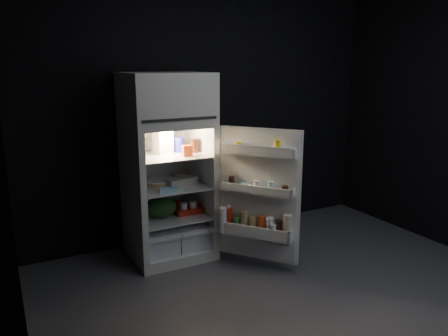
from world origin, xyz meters
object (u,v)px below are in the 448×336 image
refrigerator (167,161)px  egg_carton (182,182)px  yogurt_tray (189,210)px  milk_jug (163,141)px  fridge_door (258,198)px

refrigerator → egg_carton: 0.25m
yogurt_tray → milk_jug: bearing=151.6°
egg_carton → yogurt_tray: 0.32m
refrigerator → egg_carton: size_ratio=5.96×
milk_jug → egg_carton: size_ratio=0.80×
refrigerator → yogurt_tray: refrigerator is taller
refrigerator → milk_jug: (-0.03, 0.03, 0.19)m
yogurt_tray → fridge_door: bearing=-53.4°
refrigerator → milk_jug: bearing=135.0°
refrigerator → egg_carton: bearing=-47.9°
fridge_door → yogurt_tray: (-0.42, 0.58, -0.23)m
refrigerator → fridge_door: 0.95m
milk_jug → refrigerator: bearing=-54.2°
milk_jug → yogurt_tray: milk_jug is taller
fridge_door → milk_jug: 1.05m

